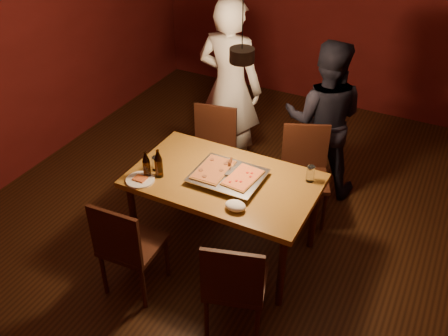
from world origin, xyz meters
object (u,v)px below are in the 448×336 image
at_px(dining_table, 224,186).
at_px(plate_slice, 140,180).
at_px(chair_far_left, 213,144).
at_px(diner_dark, 323,120).
at_px(beer_bottle_a, 146,164).
at_px(chair_near_right, 234,280).
at_px(beer_bottle_b, 159,163).
at_px(chair_far_right, 305,165).
at_px(chair_near_left, 125,241).
at_px(diner_white, 230,88).
at_px(pendant_lamp, 242,54).
at_px(pizza_tray, 228,177).

xyz_separation_m(dining_table, plate_slice, (-0.58, -0.34, 0.08)).
relative_size(chair_far_left, diner_dark, 0.32).
distance_m(beer_bottle_a, plate_slice, 0.13).
xyz_separation_m(dining_table, chair_near_right, (0.47, -0.76, -0.14)).
relative_size(beer_bottle_b, plate_slice, 1.08).
relative_size(chair_near_right, beer_bottle_a, 2.27).
distance_m(dining_table, chair_far_right, 0.91).
xyz_separation_m(chair_far_right, beer_bottle_a, (-0.99, -1.04, 0.33)).
xyz_separation_m(chair_near_left, diner_white, (-0.12, 1.98, 0.38)).
xyz_separation_m(chair_near_right, beer_bottle_a, (-1.03, 0.50, 0.33)).
relative_size(chair_near_right, plate_slice, 2.28).
bearing_deg(plate_slice, chair_far_right, 48.19).
distance_m(dining_table, pendant_lamp, 1.10).
height_order(chair_near_left, beer_bottle_b, beer_bottle_b).
height_order(chair_far_right, plate_slice, chair_far_right).
distance_m(chair_near_right, plate_slice, 1.15).
xyz_separation_m(dining_table, chair_far_right, (0.43, 0.79, -0.14)).
bearing_deg(chair_far_left, pendant_lamp, 122.74).
height_order(diner_white, pendant_lamp, pendant_lamp).
relative_size(chair_far_right, chair_near_right, 1.06).
xyz_separation_m(chair_near_left, beer_bottle_a, (-0.14, 0.53, 0.33)).
xyz_separation_m(chair_far_right, chair_near_left, (-0.85, -1.57, 0.00)).
distance_m(chair_far_left, pizza_tray, 0.93).
relative_size(chair_near_left, diner_white, 0.26).
bearing_deg(diner_white, pizza_tray, 114.65).
distance_m(chair_far_left, beer_bottle_a, 1.04).
xyz_separation_m(chair_near_right, beer_bottle_b, (-0.95, 0.55, 0.34)).
relative_size(chair_near_left, pizza_tray, 0.88).
xyz_separation_m(beer_bottle_a, diner_dark, (0.99, 1.49, -0.08)).
distance_m(beer_bottle_b, diner_white, 1.41).
distance_m(plate_slice, diner_dark, 1.87).
bearing_deg(beer_bottle_b, chair_near_left, -84.54).
height_order(beer_bottle_b, diner_white, diner_white).
xyz_separation_m(plate_slice, pendant_lamp, (0.65, 0.48, 1.00)).
xyz_separation_m(chair_near_left, pizza_tray, (0.46, 0.78, 0.24)).
xyz_separation_m(chair_far_left, plate_slice, (-0.08, -1.06, 0.22)).
bearing_deg(pizza_tray, chair_far_left, 126.27).
bearing_deg(dining_table, diner_dark, 70.95).
bearing_deg(chair_far_left, chair_near_left, 81.28).
bearing_deg(dining_table, chair_far_right, 61.64).
bearing_deg(chair_far_left, beer_bottle_b, 79.61).
relative_size(chair_far_left, chair_far_right, 0.89).
distance_m(beer_bottle_b, diner_dark, 1.71).
xyz_separation_m(dining_table, diner_dark, (0.43, 1.24, 0.11)).
bearing_deg(diner_dark, plate_slice, 45.29).
height_order(chair_far_right, pendant_lamp, pendant_lamp).
bearing_deg(chair_near_right, pizza_tray, 103.03).
xyz_separation_m(dining_table, diner_white, (-0.54, 1.19, 0.24)).
bearing_deg(beer_bottle_b, chair_far_left, 91.09).
bearing_deg(chair_far_right, plate_slice, 24.43).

